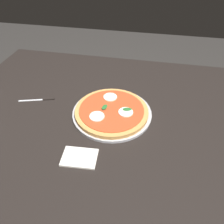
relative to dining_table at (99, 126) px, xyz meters
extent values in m
plane|color=#2D2B28|center=(0.00, 0.00, -0.62)|extent=(6.00, 6.00, 0.00)
cube|color=black|center=(0.00, 0.00, 0.06)|extent=(1.46, 1.16, 0.04)
cube|color=black|center=(-0.65, 0.50, -0.29)|extent=(0.07, 0.07, 0.66)
cube|color=black|center=(0.65, 0.50, -0.29)|extent=(0.07, 0.07, 0.66)
cylinder|color=#B2B2B7|center=(0.06, 0.02, 0.08)|extent=(0.36, 0.36, 0.01)
cylinder|color=tan|center=(0.06, 0.01, 0.10)|extent=(0.33, 0.33, 0.02)
cylinder|color=#CC4723|center=(0.06, 0.01, 0.11)|extent=(0.29, 0.29, 0.00)
cylinder|color=white|center=(0.13, 0.00, 0.11)|extent=(0.07, 0.07, 0.00)
cylinder|color=white|center=(0.04, 0.10, 0.11)|extent=(0.07, 0.07, 0.00)
cylinder|color=white|center=(0.01, -0.05, 0.11)|extent=(0.07, 0.07, 0.00)
ellipsoid|color=#286B2D|center=(0.03, 0.01, 0.12)|extent=(0.03, 0.04, 0.00)
ellipsoid|color=#286B2D|center=(0.13, 0.02, 0.12)|extent=(0.04, 0.03, 0.00)
cube|color=white|center=(-0.01, -0.25, 0.08)|extent=(0.14, 0.10, 0.01)
cube|color=black|center=(-0.27, 0.06, 0.08)|extent=(0.06, 0.03, 0.01)
cube|color=silver|center=(-0.36, 0.04, 0.08)|extent=(0.12, 0.04, 0.00)
camera|label=1|loc=(0.21, -0.70, 0.72)|focal=33.85mm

